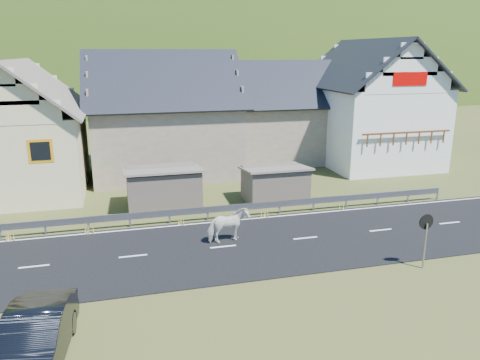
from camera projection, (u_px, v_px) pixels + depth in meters
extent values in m
plane|color=#38441D|center=(223.00, 247.00, 21.22)|extent=(160.00, 160.00, 0.00)
cube|color=black|center=(223.00, 247.00, 21.21)|extent=(60.00, 7.00, 0.04)
cube|color=silver|center=(223.00, 247.00, 21.21)|extent=(60.00, 6.60, 0.01)
cube|color=#93969B|center=(208.00, 210.00, 24.50)|extent=(28.00, 0.08, 0.34)
cube|color=#93969B|center=(0.00, 232.00, 22.13)|extent=(0.10, 0.06, 0.70)
cube|color=#93969B|center=(45.00, 228.00, 22.62)|extent=(0.10, 0.06, 0.70)
cube|color=#93969B|center=(88.00, 224.00, 23.11)|extent=(0.10, 0.06, 0.70)
cube|color=#93969B|center=(130.00, 221.00, 23.60)|extent=(0.10, 0.06, 0.70)
cube|color=#93969B|center=(170.00, 217.00, 24.09)|extent=(0.10, 0.06, 0.70)
cube|color=#93969B|center=(208.00, 214.00, 24.58)|extent=(0.10, 0.06, 0.70)
cube|color=#93969B|center=(244.00, 211.00, 25.07)|extent=(0.10, 0.06, 0.70)
cube|color=#93969B|center=(280.00, 208.00, 25.56)|extent=(0.10, 0.06, 0.70)
cube|color=#93969B|center=(313.00, 205.00, 26.05)|extent=(0.10, 0.06, 0.70)
cube|color=#93969B|center=(346.00, 202.00, 26.53)|extent=(0.10, 0.06, 0.70)
cube|color=#93969B|center=(378.00, 199.00, 27.02)|extent=(0.10, 0.06, 0.70)
cube|color=#93969B|center=(408.00, 196.00, 27.51)|extent=(0.10, 0.06, 0.70)
cube|color=#93969B|center=(437.00, 194.00, 28.00)|extent=(0.10, 0.06, 0.70)
cube|color=#63594D|center=(163.00, 188.00, 26.50)|extent=(4.30, 3.30, 2.40)
cube|color=#63594D|center=(275.00, 184.00, 27.65)|extent=(3.80, 2.90, 2.20)
cube|color=beige|center=(25.00, 152.00, 29.30)|extent=(7.00, 9.00, 5.00)
cube|color=orange|center=(41.00, 151.00, 25.25)|extent=(1.30, 0.12, 1.30)
cube|color=gray|center=(165.00, 137.00, 34.30)|extent=(10.00, 9.00, 5.00)
cube|color=gray|center=(284.00, 130.00, 38.66)|extent=(9.00, 8.00, 4.60)
cube|color=white|center=(368.00, 124.00, 37.15)|extent=(8.00, 10.00, 6.00)
cube|color=#C30200|center=(410.00, 79.00, 31.45)|extent=(2.60, 0.06, 0.90)
cube|color=brown|center=(407.00, 133.00, 32.20)|extent=(6.80, 0.12, 0.12)
ellipsoid|color=#233B10|center=(141.00, 122.00, 195.61)|extent=(440.00, 280.00, 260.00)
imported|color=silver|center=(228.00, 225.00, 21.56)|extent=(1.25, 2.04, 1.61)
imported|color=black|center=(34.00, 340.00, 13.11)|extent=(2.07, 4.83, 1.55)
cylinder|color=#93969B|center=(425.00, 246.00, 18.95)|extent=(0.08, 0.08, 1.95)
cylinder|color=black|center=(426.00, 222.00, 18.75)|extent=(0.64, 0.08, 0.64)
cylinder|color=white|center=(426.00, 221.00, 18.78)|extent=(0.55, 0.05, 0.55)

